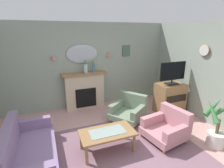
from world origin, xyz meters
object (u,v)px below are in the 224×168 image
tv_cabinet (170,98)px  potted_plant_tall_palm (218,126)px  armchair_in_corner (129,110)px  tv_flatscreen (173,72)px  mantel_vase_right (85,67)px  wall_sconce_right (109,55)px  fireplace (85,91)px  coffee_table (107,134)px  wall_sconce_left (53,57)px  mantel_vase_left (93,65)px  wall_clock (204,50)px  wall_mirror (82,54)px  floral_couch (25,149)px  armchair_near_fireplace (167,127)px  framed_picture (126,51)px

tv_cabinet → potted_plant_tall_palm: bearing=-95.0°
armchair_in_corner → tv_cabinet: size_ratio=1.26×
tv_cabinet → armchair_in_corner: bearing=179.2°
tv_cabinet → tv_flatscreen: 0.80m
mantel_vase_right → potted_plant_tall_palm: 3.70m
armchair_in_corner → tv_flatscreen: (1.35, -0.04, 0.94)m
tv_cabinet → wall_sconce_right: bearing=136.6°
fireplace → coffee_table: bearing=-91.8°
wall_sconce_left → wall_sconce_right: same height
mantel_vase_left → wall_sconce_left: 1.19m
wall_clock → armchair_in_corner: 2.51m
wall_mirror → wall_sconce_right: size_ratio=6.86×
mantel_vase_right → potted_plant_tall_palm: mantel_vase_right is taller
wall_sconce_left → potted_plant_tall_palm: 4.43m
mantel_vase_right → floral_couch: (-1.64, -2.04, -1.03)m
floral_couch → armchair_near_fireplace: bearing=-5.8°
mantel_vase_right → tv_flatscreen: size_ratio=0.50×
tv_flatscreen → potted_plant_tall_palm: size_ratio=0.79×
tv_flatscreen → wall_clock: bearing=-44.3°
floral_couch → potted_plant_tall_palm: potted_plant_tall_palm is taller
tv_cabinet → potted_plant_tall_palm: potted_plant_tall_palm is taller
coffee_table → wall_clock: bearing=9.4°
wall_clock → armchair_near_fireplace: 2.24m
fireplace → mantel_vase_left: bearing=-5.4°
mantel_vase_right → wall_mirror: 0.40m
coffee_table → wall_sconce_left: bearing=108.4°
mantel_vase_right → tv_cabinet: bearing=-29.0°
potted_plant_tall_palm → mantel_vase_left: bearing=122.1°
wall_sconce_left → coffee_table: wall_sconce_left is taller
framed_picture → coffee_table: (-1.57, -2.41, -1.37)m
coffee_table → tv_cabinet: size_ratio=1.22×
mantel_vase_right → potted_plant_tall_palm: size_ratio=0.40×
wall_sconce_right → wall_clock: wall_clock is taller
fireplace → coffee_table: 2.27m
wall_clock → potted_plant_tall_palm: 1.96m
fireplace → framed_picture: (1.50, 0.15, 1.18)m
coffee_table → armchair_near_fireplace: armchair_near_fireplace is taller
framed_picture → coffee_table: size_ratio=0.33×
mantel_vase_right → armchair_near_fireplace: size_ratio=0.45×
mantel_vase_right → armchair_near_fireplace: (1.28, -2.34, -1.04)m
mantel_vase_right → floral_couch: mantel_vase_right is taller
fireplace → tv_flatscreen: size_ratio=1.62×
fireplace → wall_mirror: (0.00, 0.14, 1.14)m
floral_couch → mantel_vase_right: bearing=51.2°
wall_mirror → framed_picture: bearing=0.4°
wall_sconce_right → coffee_table: (-0.92, -2.35, -1.28)m
fireplace → mantel_vase_left: (0.30, -0.03, 0.81)m
armchair_near_fireplace → tv_flatscreen: (0.96, 1.08, 0.94)m
wall_mirror → armchair_near_fireplace: bearing=-62.1°
wall_mirror → potted_plant_tall_palm: (2.14, -3.10, -1.24)m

